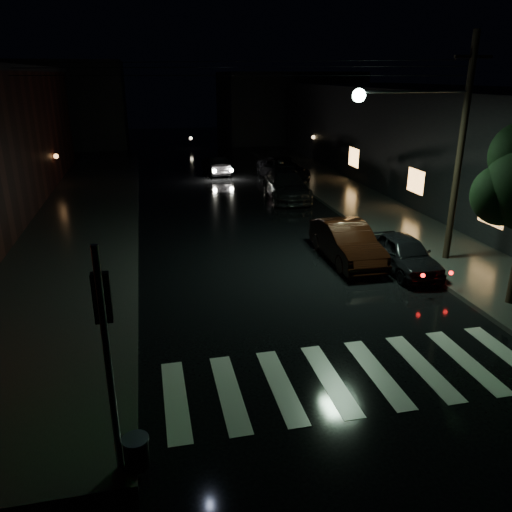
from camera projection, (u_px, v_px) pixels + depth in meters
ground at (233, 406)px, 10.77m from camera, size 120.00×120.00×0.00m
sidewalk_left at (70, 231)px, 22.56m from camera, size 6.00×44.00×0.15m
sidewalk_right at (377, 212)px, 25.62m from camera, size 4.00×44.00×0.15m
building_right at (460, 141)px, 29.71m from camera, size 10.00×40.00×6.00m
building_far_left at (51, 104)px, 48.63m from camera, size 14.00×10.00×8.00m
building_far_right at (288, 106)px, 53.69m from camera, size 14.00×10.00×7.00m
crosswalk at (354, 376)px, 11.84m from camera, size 9.00×3.00×0.01m
signal_pole_corner at (122, 400)px, 8.47m from camera, size 0.68×0.61×4.20m
utility_pole at (445, 140)px, 17.41m from camera, size 4.92×0.44×8.00m
parked_car_a at (404, 253)px, 18.03m from camera, size 1.61×3.85×1.30m
parked_car_b at (347, 242)px, 18.95m from camera, size 1.61×4.53×1.49m
parked_car_c at (286, 185)px, 28.57m from camera, size 2.59×5.48×1.55m
parked_car_d at (283, 169)px, 33.62m from camera, size 2.72×5.47×1.49m
oncoming_car at (215, 165)px, 35.56m from camera, size 1.67×3.98×1.28m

